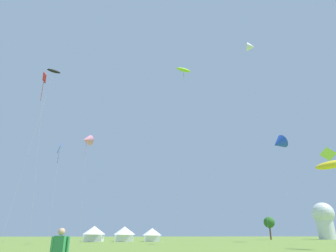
% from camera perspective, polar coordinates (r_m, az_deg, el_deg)
% --- Properties ---
extents(kite_pink_delta, '(2.68, 2.68, 18.33)m').
position_cam_1_polar(kite_pink_delta, '(53.72, -15.69, -2.69)').
color(kite_pink_delta, pink).
rests_on(kite_pink_delta, ground).
extents(kite_blue_diamond, '(1.15, 2.75, 20.82)m').
position_cam_1_polar(kite_blue_diamond, '(69.19, -20.56, -4.30)').
color(kite_blue_diamond, blue).
rests_on(kite_blue_diamond, ground).
extents(kite_blue_delta, '(3.95, 3.63, 22.45)m').
position_cam_1_polar(kite_blue_delta, '(69.36, 20.92, -3.19)').
color(kite_blue_delta, blue).
rests_on(kite_blue_delta, ground).
extents(kite_black_parafoil, '(3.29, 2.73, 24.28)m').
position_cam_1_polar(kite_black_parafoil, '(46.31, -21.55, 9.86)').
color(kite_black_parafoil, black).
rests_on(kite_black_parafoil, ground).
extents(kite_lime_diamond, '(3.45, 1.61, 15.00)m').
position_cam_1_polar(kite_lime_diamond, '(54.01, 28.95, -4.93)').
color(kite_lime_diamond, '#99DB2D').
rests_on(kite_lime_diamond, ground).
extents(kite_white_delta, '(2.56, 2.87, 35.41)m').
position_cam_1_polar(kite_white_delta, '(58.43, 15.96, 14.69)').
color(kite_white_delta, white).
rests_on(kite_white_delta, ground).
extents(kite_red_diamond, '(2.67, 1.84, 26.90)m').
position_cam_1_polar(kite_red_diamond, '(52.47, -23.19, 8.05)').
color(kite_red_diamond, red).
rests_on(kite_red_diamond, ground).
extents(kite_yellow_parafoil, '(3.67, 3.98, 9.72)m').
position_cam_1_polar(kite_yellow_parafoil, '(38.70, 29.38, -6.67)').
color(kite_yellow_parafoil, yellow).
rests_on(kite_yellow_parafoil, ground).
extents(kite_lime_parafoil, '(4.40, 2.72, 38.20)m').
position_cam_1_polar(kite_lime_parafoil, '(69.19, 3.09, 10.91)').
color(kite_lime_parafoil, '#99DB2D').
rests_on(kite_lime_parafoil, ground).
extents(festival_tent_right, '(4.89, 4.89, 3.18)m').
position_cam_1_polar(festival_tent_right, '(68.59, -14.35, -19.69)').
color(festival_tent_right, white).
rests_on(festival_tent_right, ground).
extents(festival_tent_center, '(4.75, 4.75, 3.09)m').
position_cam_1_polar(festival_tent_center, '(67.91, -8.55, -20.11)').
color(festival_tent_center, white).
rests_on(festival_tent_center, ground).
extents(festival_tent_left, '(4.25, 4.25, 2.76)m').
position_cam_1_polar(festival_tent_left, '(67.82, -3.16, -20.45)').
color(festival_tent_left, white).
rests_on(festival_tent_left, ground).
extents(observatory_dome, '(6.40, 6.40, 10.80)m').
position_cam_1_polar(observatory_dome, '(105.16, 28.32, -15.71)').
color(observatory_dome, white).
rests_on(observatory_dome, ground).
extents(tree_distant_left, '(3.15, 3.15, 6.33)m').
position_cam_1_polar(tree_distant_left, '(94.31, 19.26, -17.48)').
color(tree_distant_left, brown).
rests_on(tree_distant_left, ground).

